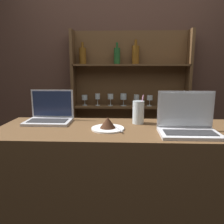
{
  "coord_description": "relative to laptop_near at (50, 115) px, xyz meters",
  "views": [
    {
      "loc": [
        -0.03,
        -1.08,
        1.43
      ],
      "look_at": [
        -0.09,
        0.3,
        1.14
      ],
      "focal_mm": 35.0,
      "sensor_mm": 36.0,
      "label": 1
    }
  ],
  "objects": [
    {
      "name": "bar_counter",
      "position": [
        0.55,
        -0.15,
        -0.57
      ],
      "size": [
        1.67,
        0.55,
        1.04
      ],
      "color": "brown",
      "rests_on": "ground_plane"
    },
    {
      "name": "laptop_near",
      "position": [
        0.0,
        0.0,
        0.0
      ],
      "size": [
        0.31,
        0.22,
        0.22
      ],
      "color": "silver",
      "rests_on": "bar_counter"
    },
    {
      "name": "water_glass",
      "position": [
        0.63,
        -0.02,
        0.03
      ],
      "size": [
        0.08,
        0.08,
        0.2
      ],
      "color": "silver",
      "rests_on": "bar_counter"
    },
    {
      "name": "back_wall",
      "position": [
        0.55,
        1.02,
        0.26
      ],
      "size": [
        7.0,
        0.06,
        2.7
      ],
      "color": "#4C3328",
      "rests_on": "ground_plane"
    },
    {
      "name": "laptop_far",
      "position": [
        0.9,
        -0.24,
        0.01
      ],
      "size": [
        0.34,
        0.21,
        0.24
      ],
      "color": "silver",
      "rests_on": "bar_counter"
    },
    {
      "name": "back_shelf",
      "position": [
        0.6,
        0.94,
        -0.14
      ],
      "size": [
        1.27,
        0.18,
        1.82
      ],
      "color": "brown",
      "rests_on": "ground_plane"
    },
    {
      "name": "cake_plate",
      "position": [
        0.43,
        -0.18,
        -0.02
      ],
      "size": [
        0.21,
        0.21,
        0.08
      ],
      "color": "white",
      "rests_on": "bar_counter"
    }
  ]
}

